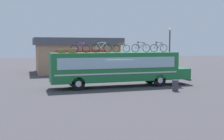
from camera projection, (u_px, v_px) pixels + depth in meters
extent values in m
plane|color=#423F44|center=(115.00, 87.00, 24.24)|extent=(120.00, 120.00, 0.00)
cube|color=#1E6B38|center=(115.00, 67.00, 24.08)|extent=(11.26, 2.34, 2.47)
cube|color=#1E6B38|center=(178.00, 73.00, 26.03)|extent=(1.38, 2.15, 0.95)
cube|color=#99B7C6|center=(120.00, 63.00, 22.92)|extent=(10.36, 0.04, 0.93)
cube|color=#99B7C6|center=(111.00, 61.00, 25.17)|extent=(10.36, 0.04, 0.93)
cube|color=silver|center=(120.00, 73.00, 23.00)|extent=(10.81, 0.03, 0.12)
cube|color=silver|center=(111.00, 71.00, 25.25)|extent=(10.81, 0.03, 0.12)
cube|color=silver|center=(185.00, 79.00, 26.30)|extent=(0.16, 2.22, 0.24)
cylinder|color=black|center=(160.00, 80.00, 24.36)|extent=(1.10, 0.28, 1.10)
cylinder|color=silver|center=(160.00, 80.00, 24.36)|extent=(0.49, 0.30, 0.49)
cylinder|color=black|center=(150.00, 78.00, 26.31)|extent=(1.10, 0.28, 1.10)
cylinder|color=silver|center=(150.00, 78.00, 26.31)|extent=(0.49, 0.30, 0.49)
cylinder|color=black|center=(78.00, 84.00, 22.18)|extent=(1.10, 0.28, 1.10)
cylinder|color=silver|center=(78.00, 84.00, 22.18)|extent=(0.49, 0.30, 0.49)
cylinder|color=black|center=(74.00, 81.00, 24.13)|extent=(1.10, 0.28, 1.10)
cylinder|color=silver|center=(74.00, 81.00, 24.13)|extent=(0.49, 0.30, 0.49)
cube|color=olive|center=(62.00, 51.00, 22.61)|extent=(0.57, 0.43, 0.31)
cube|color=olive|center=(72.00, 51.00, 22.56)|extent=(0.57, 0.52, 0.37)
torus|color=black|center=(74.00, 49.00, 22.90)|extent=(0.67, 0.04, 0.67)
torus|color=black|center=(86.00, 49.00, 23.20)|extent=(0.67, 0.04, 0.67)
cylinder|color=purple|center=(78.00, 46.00, 22.96)|extent=(0.20, 0.04, 0.48)
cylinder|color=purple|center=(81.00, 46.00, 23.05)|extent=(0.47, 0.04, 0.46)
cylinder|color=purple|center=(80.00, 43.00, 23.01)|extent=(0.61, 0.04, 0.07)
cylinder|color=purple|center=(77.00, 49.00, 22.95)|extent=(0.39, 0.03, 0.05)
cylinder|color=purple|center=(76.00, 46.00, 22.91)|extent=(0.25, 0.03, 0.50)
cylinder|color=purple|center=(85.00, 46.00, 23.15)|extent=(0.21, 0.03, 0.47)
cylinder|color=silver|center=(84.00, 43.00, 23.10)|extent=(0.03, 0.44, 0.03)
ellipsoid|color=black|center=(77.00, 43.00, 22.91)|extent=(0.20, 0.08, 0.06)
torus|color=black|center=(96.00, 48.00, 23.51)|extent=(0.73, 0.04, 0.73)
torus|color=black|center=(108.00, 48.00, 23.83)|extent=(0.73, 0.04, 0.73)
cylinder|color=white|center=(99.00, 45.00, 23.58)|extent=(0.21, 0.04, 0.53)
cylinder|color=white|center=(103.00, 45.00, 23.68)|extent=(0.50, 0.04, 0.51)
cylinder|color=white|center=(102.00, 42.00, 23.63)|extent=(0.65, 0.04, 0.07)
cylinder|color=white|center=(98.00, 48.00, 23.57)|extent=(0.41, 0.03, 0.05)
cylinder|color=white|center=(97.00, 45.00, 23.52)|extent=(0.26, 0.03, 0.55)
cylinder|color=white|center=(107.00, 45.00, 23.78)|extent=(0.22, 0.03, 0.51)
cylinder|color=silver|center=(105.00, 42.00, 23.72)|extent=(0.03, 0.44, 0.03)
ellipsoid|color=black|center=(98.00, 42.00, 23.53)|extent=(0.20, 0.08, 0.06)
torus|color=black|center=(116.00, 49.00, 24.31)|extent=(0.69, 0.04, 0.69)
torus|color=black|center=(126.00, 49.00, 24.59)|extent=(0.69, 0.04, 0.69)
cylinder|color=orange|center=(119.00, 46.00, 24.37)|extent=(0.19, 0.04, 0.49)
cylinder|color=orange|center=(122.00, 46.00, 24.46)|extent=(0.45, 0.04, 0.47)
cylinder|color=orange|center=(122.00, 43.00, 24.41)|extent=(0.58, 0.04, 0.07)
cylinder|color=orange|center=(118.00, 48.00, 24.36)|extent=(0.37, 0.03, 0.05)
cylinder|color=orange|center=(117.00, 46.00, 24.32)|extent=(0.24, 0.03, 0.51)
cylinder|color=orange|center=(125.00, 46.00, 24.55)|extent=(0.20, 0.03, 0.48)
cylinder|color=silver|center=(125.00, 43.00, 24.49)|extent=(0.03, 0.44, 0.03)
ellipsoid|color=black|center=(119.00, 43.00, 24.32)|extent=(0.20, 0.08, 0.06)
torus|color=black|center=(135.00, 48.00, 24.84)|extent=(0.74, 0.04, 0.74)
torus|color=black|center=(146.00, 48.00, 25.16)|extent=(0.74, 0.04, 0.74)
cylinder|color=black|center=(139.00, 45.00, 24.91)|extent=(0.21, 0.04, 0.53)
cylinder|color=black|center=(142.00, 45.00, 25.00)|extent=(0.50, 0.04, 0.51)
cylinder|color=black|center=(141.00, 42.00, 24.95)|extent=(0.65, 0.04, 0.07)
cylinder|color=black|center=(137.00, 48.00, 24.90)|extent=(0.41, 0.03, 0.05)
cylinder|color=black|center=(137.00, 45.00, 24.85)|extent=(0.26, 0.03, 0.55)
cylinder|color=black|center=(145.00, 45.00, 25.10)|extent=(0.22, 0.03, 0.52)
cylinder|color=silver|center=(144.00, 42.00, 25.05)|extent=(0.03, 0.44, 0.03)
ellipsoid|color=black|center=(138.00, 42.00, 24.85)|extent=(0.20, 0.08, 0.06)
torus|color=black|center=(154.00, 48.00, 25.37)|extent=(0.74, 0.04, 0.74)
torus|color=black|center=(164.00, 48.00, 25.67)|extent=(0.74, 0.04, 0.74)
cylinder|color=black|center=(157.00, 45.00, 25.44)|extent=(0.19, 0.04, 0.53)
cylinder|color=black|center=(160.00, 45.00, 25.53)|extent=(0.47, 0.04, 0.51)
cylinder|color=black|center=(159.00, 42.00, 25.48)|extent=(0.60, 0.04, 0.07)
cylinder|color=black|center=(156.00, 48.00, 25.43)|extent=(0.38, 0.03, 0.05)
cylinder|color=black|center=(155.00, 45.00, 25.38)|extent=(0.25, 0.03, 0.55)
cylinder|color=black|center=(163.00, 45.00, 25.62)|extent=(0.21, 0.03, 0.52)
cylinder|color=silver|center=(162.00, 42.00, 25.57)|extent=(0.03, 0.44, 0.03)
ellipsoid|color=black|center=(156.00, 42.00, 25.39)|extent=(0.20, 0.08, 0.06)
cube|color=tan|center=(76.00, 58.00, 37.75)|extent=(10.43, 7.66, 3.68)
cube|color=#4C4C56|center=(76.00, 42.00, 37.54)|extent=(11.26, 8.27, 0.92)
cube|color=red|center=(81.00, 53.00, 33.94)|extent=(6.26, 0.16, 0.70)
cylinder|color=#3F3F47|center=(175.00, 86.00, 21.88)|extent=(0.50, 0.50, 0.89)
cylinder|color=#38383D|center=(169.00, 55.00, 30.11)|extent=(0.14, 0.14, 5.27)
sphere|color=#F2EDCC|center=(170.00, 30.00, 29.87)|extent=(0.29, 0.29, 0.29)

